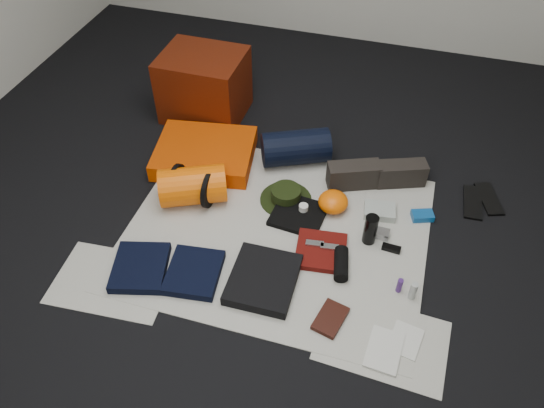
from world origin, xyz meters
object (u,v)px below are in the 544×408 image
(stuff_sack, at_px, (193,186))
(paperback_book, at_px, (330,319))
(water_bottle, at_px, (370,229))
(sleeping_pad, at_px, (205,153))
(red_cabinet, at_px, (204,85))
(compact_camera, at_px, (380,233))
(navy_duffel, at_px, (296,148))

(stuff_sack, xyz_separation_m, paperback_book, (0.92, -0.57, -0.10))
(stuff_sack, height_order, water_bottle, stuff_sack)
(stuff_sack, bearing_deg, sleeping_pad, 101.42)
(water_bottle, relative_size, paperback_book, 0.97)
(sleeping_pad, height_order, paperback_book, sleeping_pad)
(red_cabinet, distance_m, compact_camera, 1.55)
(navy_duffel, xyz_separation_m, water_bottle, (0.54, -0.52, -0.02))
(sleeping_pad, height_order, compact_camera, sleeping_pad)
(red_cabinet, distance_m, navy_duffel, 0.80)
(red_cabinet, relative_size, sleeping_pad, 0.89)
(paperback_book, bearing_deg, red_cabinet, 143.79)
(red_cabinet, bearing_deg, paperback_book, -49.49)
(sleeping_pad, relative_size, water_bottle, 3.29)
(navy_duffel, distance_m, compact_camera, 0.76)
(compact_camera, bearing_deg, stuff_sack, -176.87)
(navy_duffel, bearing_deg, sleeping_pad, 170.71)
(stuff_sack, relative_size, paperback_book, 2.02)
(sleeping_pad, bearing_deg, navy_duffel, 15.39)
(navy_duffel, bearing_deg, compact_camera, -63.11)
(paperback_book, bearing_deg, sleeping_pad, 151.04)
(stuff_sack, relative_size, navy_duffel, 0.91)
(compact_camera, xyz_separation_m, paperback_book, (-0.14, -0.59, -0.01))
(sleeping_pad, relative_size, stuff_sack, 1.59)
(red_cabinet, height_order, paperback_book, red_cabinet)
(navy_duffel, bearing_deg, stuff_sack, -158.22)
(sleeping_pad, distance_m, water_bottle, 1.15)
(sleeping_pad, xyz_separation_m, navy_duffel, (0.54, 0.15, 0.05))
(stuff_sack, distance_m, navy_duffel, 0.68)
(sleeping_pad, relative_size, compact_camera, 5.83)
(navy_duffel, distance_m, paperback_book, 1.16)
(navy_duffel, bearing_deg, red_cabinet, 130.75)
(red_cabinet, bearing_deg, navy_duffel, -24.06)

